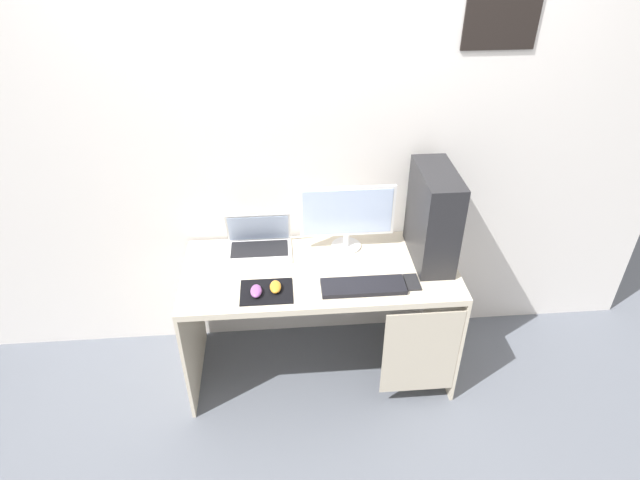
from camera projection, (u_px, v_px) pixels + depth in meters
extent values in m
plane|color=slate|center=(320.00, 365.00, 3.21)|extent=(8.00, 8.00, 0.00)
cube|color=silver|center=(314.00, 139.00, 2.78)|extent=(4.00, 0.04, 2.60)
cube|color=black|center=(502.00, 21.00, 2.50)|extent=(0.36, 0.01, 0.26)
cube|color=beige|center=(320.00, 271.00, 2.82)|extent=(1.44, 0.64, 0.03)
cube|color=beige|center=(193.00, 330.00, 2.97)|extent=(0.02, 0.64, 0.69)
cube|color=beige|center=(443.00, 316.00, 3.07)|extent=(0.02, 0.64, 0.69)
cube|color=beige|center=(421.00, 354.00, 2.78)|extent=(0.40, 0.01, 0.56)
cube|color=#232326|center=(433.00, 216.00, 2.75)|extent=(0.18, 0.42, 0.51)
cylinder|color=white|center=(346.00, 246.00, 2.97)|extent=(0.16, 0.16, 0.01)
cylinder|color=white|center=(346.00, 239.00, 2.95)|extent=(0.04, 0.04, 0.08)
cube|color=white|center=(347.00, 211.00, 2.84)|extent=(0.51, 0.02, 0.29)
cube|color=#B2C6EA|center=(348.00, 212.00, 2.83)|extent=(0.48, 0.00, 0.26)
cube|color=white|center=(260.00, 252.00, 2.92)|extent=(0.35, 0.23, 0.01)
cube|color=black|center=(259.00, 249.00, 2.93)|extent=(0.31, 0.15, 0.00)
cube|color=white|center=(258.00, 227.00, 2.93)|extent=(0.35, 0.08, 0.20)
cube|color=#ADC1E5|center=(258.00, 228.00, 2.92)|extent=(0.33, 0.06, 0.18)
cube|color=black|center=(363.00, 286.00, 2.66)|extent=(0.42, 0.14, 0.02)
cube|color=black|center=(267.00, 292.00, 2.64)|extent=(0.26, 0.20, 0.00)
ellipsoid|color=orange|center=(275.00, 287.00, 2.65)|extent=(0.06, 0.10, 0.03)
ellipsoid|color=#8C4C99|center=(256.00, 291.00, 2.62)|extent=(0.06, 0.10, 0.03)
cube|color=#232326|center=(412.00, 282.00, 2.70)|extent=(0.07, 0.13, 0.01)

